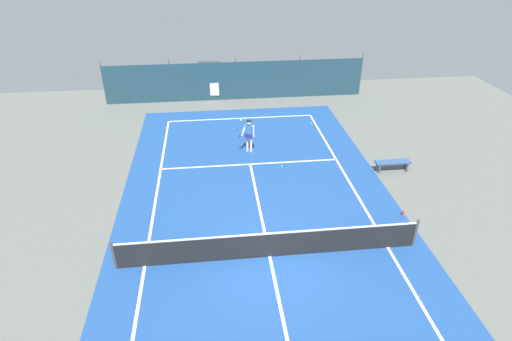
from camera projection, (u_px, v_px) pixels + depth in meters
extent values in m
plane|color=slate|center=(270.00, 257.00, 14.12)|extent=(36.00, 36.00, 0.00)
cube|color=#1E478C|center=(270.00, 256.00, 14.12)|extent=(11.02, 26.60, 0.01)
cube|color=white|center=(241.00, 118.00, 24.37)|extent=(8.22, 0.10, 0.01)
cube|color=white|center=(145.00, 266.00, 13.72)|extent=(0.10, 23.80, 0.01)
cube|color=white|center=(388.00, 247.00, 14.52)|extent=(0.10, 23.80, 0.01)
cube|color=white|center=(250.00, 164.00, 19.63)|extent=(8.22, 0.10, 0.01)
cube|color=white|center=(270.00, 256.00, 14.12)|extent=(0.10, 12.80, 0.01)
cube|color=white|center=(241.00, 119.00, 24.24)|extent=(0.10, 0.30, 0.01)
cube|color=black|center=(270.00, 246.00, 13.89)|extent=(9.92, 0.03, 0.95)
cube|color=white|center=(270.00, 234.00, 13.64)|extent=(9.92, 0.04, 0.05)
cylinder|color=#47474C|center=(114.00, 255.00, 13.36)|extent=(0.10, 0.10, 1.10)
cylinder|color=#47474C|center=(415.00, 233.00, 14.34)|extent=(0.10, 0.10, 1.10)
cube|color=#1E3D4C|center=(236.00, 81.00, 26.54)|extent=(16.22, 0.06, 2.40)
cylinder|color=#595B60|center=(103.00, 83.00, 25.72)|extent=(0.08, 0.08, 2.70)
cylinder|color=#595B60|center=(171.00, 81.00, 26.12)|extent=(0.08, 0.08, 2.70)
cylinder|color=#595B60|center=(236.00, 78.00, 26.51)|extent=(0.08, 0.08, 2.70)
cylinder|color=#595B60|center=(299.00, 76.00, 26.91)|extent=(0.08, 0.08, 2.70)
cylinder|color=#595B60|center=(361.00, 74.00, 27.31)|extent=(0.08, 0.08, 2.70)
cube|color=#234C1E|center=(236.00, 88.00, 27.38)|extent=(14.60, 0.70, 1.10)
cylinder|color=beige|center=(251.00, 144.00, 20.55)|extent=(0.12, 0.12, 0.82)
cylinder|color=beige|center=(247.00, 144.00, 20.61)|extent=(0.12, 0.12, 0.82)
cylinder|color=navy|center=(249.00, 135.00, 20.33)|extent=(0.40, 0.40, 0.22)
cube|color=#2D6BB7|center=(249.00, 131.00, 20.23)|extent=(0.41, 0.35, 0.56)
sphere|color=beige|center=(249.00, 123.00, 20.02)|extent=(0.22, 0.22, 0.22)
cylinder|color=black|center=(249.00, 121.00, 19.97)|extent=(0.23, 0.23, 0.04)
cylinder|color=beige|center=(253.00, 131.00, 20.15)|extent=(0.09, 0.09, 0.58)
cylinder|color=beige|center=(244.00, 131.00, 20.20)|extent=(0.33, 0.51, 0.41)
cylinder|color=black|center=(240.00, 135.00, 20.03)|extent=(0.16, 0.26, 0.13)
torus|color=teal|center=(240.00, 131.00, 19.92)|extent=(0.33, 0.26, 0.29)
sphere|color=#CCDB33|center=(282.00, 166.00, 19.42)|extent=(0.07, 0.07, 0.07)
sphere|color=#CCDB33|center=(168.00, 130.00, 22.86)|extent=(0.07, 0.07, 0.07)
sphere|color=#CCDB33|center=(311.00, 123.00, 23.71)|extent=(0.07, 0.07, 0.07)
cube|color=silver|center=(209.00, 79.00, 28.41)|extent=(2.34, 4.40, 0.80)
cube|color=#2D333D|center=(208.00, 69.00, 28.07)|extent=(1.77, 2.08, 0.56)
cylinder|color=black|center=(198.00, 79.00, 29.76)|extent=(0.30, 0.66, 0.64)
cylinder|color=black|center=(224.00, 79.00, 29.73)|extent=(0.30, 0.66, 0.64)
cylinder|color=black|center=(193.00, 91.00, 27.50)|extent=(0.30, 0.66, 0.64)
cylinder|color=black|center=(220.00, 91.00, 27.47)|extent=(0.30, 0.66, 0.64)
cube|color=#335184|center=(393.00, 162.00, 18.90)|extent=(1.60, 0.40, 0.08)
cube|color=#4C4C51|center=(378.00, 167.00, 18.94)|extent=(0.08, 0.36, 0.45)
cube|color=#4C4C51|center=(406.00, 166.00, 19.07)|extent=(0.08, 0.36, 0.45)
cylinder|color=#D84C38|center=(403.00, 213.00, 16.07)|extent=(0.08, 0.08, 0.24)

